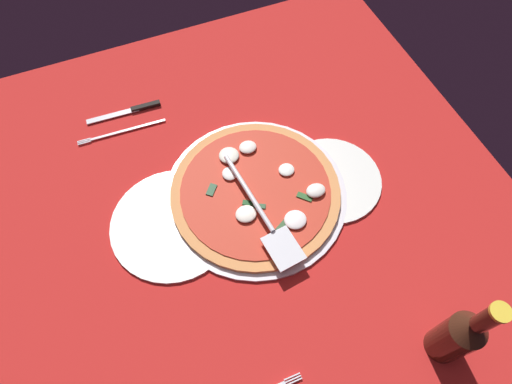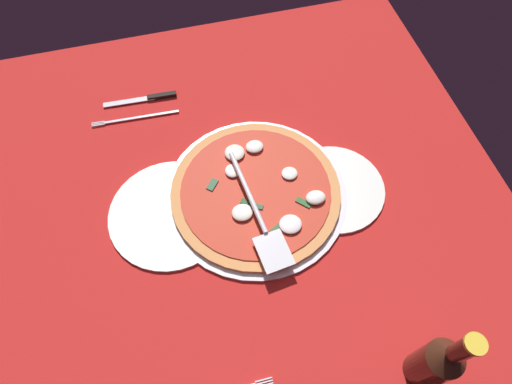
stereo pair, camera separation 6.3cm
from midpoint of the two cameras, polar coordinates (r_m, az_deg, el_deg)
ground_plane at (r=94.69cm, az=-3.50°, el=-1.27°), size 112.21×112.21×0.80cm
checker_pattern at (r=94.30cm, az=-3.52°, el=-1.14°), size 112.21×112.21×0.10cm
pizza_pan at (r=94.05cm, az=-1.91°, el=-0.57°), size 38.84×38.84×1.02cm
dinner_plate_left at (r=92.97cm, az=-12.54°, el=-4.30°), size 25.61×25.61×1.00cm
dinner_plate_right at (r=96.95cm, az=7.85°, el=1.47°), size 21.71×21.71×1.00cm
pizza at (r=93.01cm, az=-1.86°, el=-0.14°), size 35.95×35.95×2.76cm
pizza_server at (r=87.82cm, az=-1.26°, el=-2.99°), size 6.75×28.18×1.00cm
place_setting_far at (r=110.94cm, az=-17.91°, el=8.59°), size 21.42×13.14×1.40cm
beer_bottle at (r=80.78cm, az=22.73°, el=-16.81°), size 6.11×6.11×22.98cm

